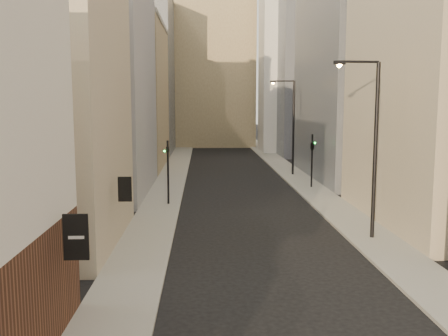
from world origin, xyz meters
TOP-DOWN VIEW (x-y plane):
  - sidewalk_left at (-6.50, 55.00)m, footprint 3.00×140.00m
  - sidewalk_right at (6.50, 55.00)m, footprint 3.00×140.00m
  - left_bldg_beige at (-12.00, 26.00)m, footprint 8.00×12.00m
  - left_bldg_grey at (-12.00, 42.00)m, footprint 8.00×16.00m
  - left_bldg_tan at (-12.00, 60.00)m, footprint 8.00×18.00m
  - left_bldg_wingrid at (-12.00, 80.00)m, footprint 8.00×20.00m
  - right_bldg_beige at (12.00, 30.00)m, footprint 8.00×16.00m
  - right_bldg_wingrid at (12.00, 50.00)m, footprint 8.00×20.00m
  - clock_tower at (-1.00, 92.00)m, footprint 14.00×14.00m
  - white_tower at (10.00, 78.00)m, footprint 8.00×8.00m
  - streetlamp_mid at (6.18, 25.97)m, footprint 2.66×0.42m
  - streetlamp_far at (6.18, 51.50)m, footprint 2.67×0.39m
  - traffic_light_left at (-5.92, 36.12)m, footprint 0.62×0.58m
  - traffic_light_right at (6.69, 43.24)m, footprint 0.62×0.57m

SIDE VIEW (x-z plane):
  - sidewalk_left at x=-6.50m, z-range 0.00..0.15m
  - sidewalk_right at x=6.50m, z-range 0.00..0.15m
  - traffic_light_left at x=-5.92m, z-range 1.15..6.15m
  - traffic_light_right at x=6.69m, z-range 1.31..6.31m
  - streetlamp_mid at x=6.18m, z-range 0.72..10.85m
  - streetlamp_far at x=6.18m, z-range 0.72..10.90m
  - left_bldg_beige at x=-12.00m, z-range 0.00..16.00m
  - left_bldg_tan at x=-12.00m, z-range 0.00..17.00m
  - left_bldg_grey at x=-12.00m, z-range 0.00..20.00m
  - right_bldg_beige at x=12.00m, z-range 0.00..20.00m
  - left_bldg_wingrid at x=-12.00m, z-range 0.00..24.00m
  - right_bldg_wingrid at x=12.00m, z-range 0.00..26.00m
  - clock_tower at x=-1.00m, z-range -4.82..40.08m
  - white_tower at x=10.00m, z-range -2.14..39.36m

